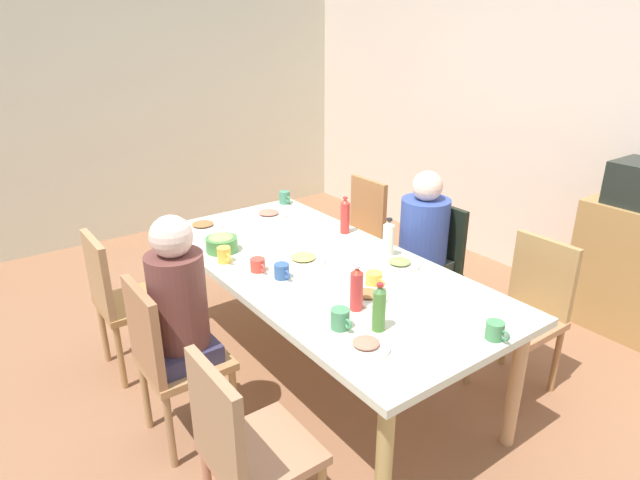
% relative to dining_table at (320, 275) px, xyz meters
% --- Properties ---
extents(ground_plane, '(7.29, 7.29, 0.00)m').
position_rel_dining_table_xyz_m(ground_plane, '(0.00, 0.00, -0.68)').
color(ground_plane, '#956445').
extents(wall_back, '(6.31, 0.12, 2.60)m').
position_rel_dining_table_xyz_m(wall_back, '(0.00, 2.35, 0.62)').
color(wall_back, beige).
rests_on(wall_back, ground_plane).
extents(wall_left, '(0.12, 4.83, 2.60)m').
position_rel_dining_table_xyz_m(wall_left, '(-3.10, 0.00, 0.62)').
color(wall_left, beige).
rests_on(wall_left, ground_plane).
extents(dining_table, '(2.26, 1.07, 0.74)m').
position_rel_dining_table_xyz_m(dining_table, '(0.00, 0.00, 0.00)').
color(dining_table, beige).
rests_on(dining_table, ground_plane).
extents(chair_0, '(0.40, 0.40, 0.90)m').
position_rel_dining_table_xyz_m(chair_0, '(-0.75, -0.92, -0.17)').
color(chair_0, '#B28148').
rests_on(chair_0, ground_plane).
extents(chair_1, '(0.40, 0.40, 0.90)m').
position_rel_dining_table_xyz_m(chair_1, '(0.75, 0.92, -0.17)').
color(chair_1, '#B07B53').
rests_on(chair_1, ground_plane).
extents(chair_2, '(0.40, 0.40, 0.90)m').
position_rel_dining_table_xyz_m(chair_2, '(0.00, -0.92, -0.17)').
color(chair_2, tan).
rests_on(chair_2, ground_plane).
extents(person_2, '(0.30, 0.30, 1.21)m').
position_rel_dining_table_xyz_m(person_2, '(0.00, -0.82, 0.04)').
color(person_2, '#31394E').
rests_on(person_2, ground_plane).
extents(chair_3, '(0.40, 0.40, 0.90)m').
position_rel_dining_table_xyz_m(chair_3, '(-0.75, 0.92, -0.17)').
color(chair_3, '#A97D47').
rests_on(chair_3, ground_plane).
extents(chair_4, '(0.40, 0.40, 0.90)m').
position_rel_dining_table_xyz_m(chair_4, '(0.75, -0.92, -0.17)').
color(chair_4, '#AD7B59').
rests_on(chair_4, ground_plane).
extents(chair_5, '(0.40, 0.40, 0.90)m').
position_rel_dining_table_xyz_m(chair_5, '(0.00, 0.92, -0.17)').
color(chair_5, black).
rests_on(chair_5, ground_plane).
extents(person_5, '(0.31, 0.31, 1.15)m').
position_rel_dining_table_xyz_m(person_5, '(-0.00, 0.83, 0.02)').
color(person_5, '#44403C').
rests_on(person_5, ground_plane).
extents(plate_0, '(0.20, 0.20, 0.04)m').
position_rel_dining_table_xyz_m(plate_0, '(0.46, -0.04, 0.08)').
color(plate_0, silver).
rests_on(plate_0, dining_table).
extents(plate_1, '(0.25, 0.25, 0.04)m').
position_rel_dining_table_xyz_m(plate_1, '(-0.93, -0.28, 0.08)').
color(plate_1, silver).
rests_on(plate_1, dining_table).
extents(plate_2, '(0.26, 0.26, 0.04)m').
position_rel_dining_table_xyz_m(plate_2, '(-0.87, 0.19, 0.08)').
color(plate_2, white).
rests_on(plate_2, dining_table).
extents(plate_3, '(0.22, 0.22, 0.04)m').
position_rel_dining_table_xyz_m(plate_3, '(0.28, 0.35, 0.08)').
color(plate_3, silver).
rests_on(plate_3, dining_table).
extents(plate_4, '(0.26, 0.26, 0.04)m').
position_rel_dining_table_xyz_m(plate_4, '(-0.09, -0.05, 0.08)').
color(plate_4, silver).
rests_on(plate_4, dining_table).
extents(plate_5, '(0.21, 0.21, 0.04)m').
position_rel_dining_table_xyz_m(plate_5, '(0.79, -0.34, 0.08)').
color(plate_5, white).
rests_on(plate_5, dining_table).
extents(bowl_0, '(0.19, 0.19, 0.10)m').
position_rel_dining_table_xyz_m(bowl_0, '(-0.50, -0.36, 0.12)').
color(bowl_0, '#478643').
rests_on(bowl_0, dining_table).
extents(cup_0, '(0.12, 0.08, 0.07)m').
position_rel_dining_table_xyz_m(cup_0, '(-0.13, -0.32, 0.10)').
color(cup_0, '#D14336').
rests_on(cup_0, dining_table).
extents(cup_1, '(0.12, 0.08, 0.09)m').
position_rel_dining_table_xyz_m(cup_1, '(-1.04, 0.44, 0.11)').
color(cup_1, '#47886A').
rests_on(cup_1, dining_table).
extents(cup_2, '(0.11, 0.08, 0.09)m').
position_rel_dining_table_xyz_m(cup_2, '(-0.35, -0.42, 0.11)').
color(cup_2, '#EBBF45').
rests_on(cup_2, dining_table).
extents(cup_3, '(0.12, 0.09, 0.08)m').
position_rel_dining_table_xyz_m(cup_3, '(0.38, 0.07, 0.10)').
color(cup_3, '#E5C047').
rests_on(cup_3, dining_table).
extents(cup_4, '(0.12, 0.09, 0.09)m').
position_rel_dining_table_xyz_m(cup_4, '(0.60, -0.33, 0.11)').
color(cup_4, '#4A8B5D').
rests_on(cup_4, dining_table).
extents(cup_5, '(0.12, 0.08, 0.08)m').
position_rel_dining_table_xyz_m(cup_5, '(1.06, 0.16, 0.11)').
color(cup_5, '#4A8C57').
rests_on(cup_5, dining_table).
extents(cup_6, '(0.12, 0.08, 0.08)m').
position_rel_dining_table_xyz_m(cup_6, '(0.02, -0.26, 0.11)').
color(cup_6, '#355A98').
rests_on(cup_6, dining_table).
extents(bottle_0, '(0.06, 0.06, 0.23)m').
position_rel_dining_table_xyz_m(bottle_0, '(0.71, -0.20, 0.17)').
color(bottle_0, '#4C8234').
rests_on(bottle_0, dining_table).
extents(bottle_1, '(0.06, 0.06, 0.23)m').
position_rel_dining_table_xyz_m(bottle_1, '(0.51, -0.16, 0.18)').
color(bottle_1, red).
rests_on(bottle_1, dining_table).
extents(bottle_2, '(0.07, 0.07, 0.23)m').
position_rel_dining_table_xyz_m(bottle_2, '(0.14, 0.39, 0.18)').
color(bottle_2, silver).
rests_on(bottle_2, dining_table).
extents(bottle_3, '(0.06, 0.06, 0.24)m').
position_rel_dining_table_xyz_m(bottle_3, '(-0.30, 0.42, 0.18)').
color(bottle_3, red).
rests_on(bottle_3, dining_table).
extents(side_cabinet, '(0.70, 0.44, 0.90)m').
position_rel_dining_table_xyz_m(side_cabinet, '(0.81, 2.05, -0.23)').
color(side_cabinet, '#B0844A').
rests_on(side_cabinet, ground_plane).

